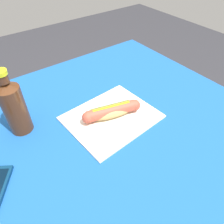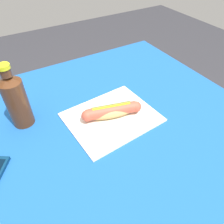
# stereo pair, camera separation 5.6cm
# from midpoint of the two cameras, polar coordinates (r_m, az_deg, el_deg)

# --- Properties ---
(ground_plane) EXTENTS (6.00, 6.00, 0.00)m
(ground_plane) POSITION_cam_midpoint_polar(r_m,az_deg,el_deg) (1.38, -4.10, -26.43)
(ground_plane) COLOR #2D2D33
(ground_plane) RESTS_ON ground
(dining_table) EXTENTS (1.13, 0.92, 0.76)m
(dining_table) POSITION_cam_midpoint_polar(r_m,az_deg,el_deg) (0.83, -6.22, -10.49)
(dining_table) COLOR brown
(dining_table) RESTS_ON ground
(paper_wrapper) EXTENTS (0.32, 0.27, 0.01)m
(paper_wrapper) POSITION_cam_midpoint_polar(r_m,az_deg,el_deg) (0.75, -2.14, -1.60)
(paper_wrapper) COLOR silver
(paper_wrapper) RESTS_ON dining_table
(hot_dog) EXTENTS (0.21, 0.09, 0.05)m
(hot_dog) POSITION_cam_midpoint_polar(r_m,az_deg,el_deg) (0.73, -2.22, 0.09)
(hot_dog) COLOR tan
(hot_dog) RESTS_ON paper_wrapper
(soda_bottle) EXTENTS (0.07, 0.07, 0.22)m
(soda_bottle) POSITION_cam_midpoint_polar(r_m,az_deg,el_deg) (0.73, -26.80, 1.26)
(soda_bottle) COLOR #4C2814
(soda_bottle) RESTS_ON dining_table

